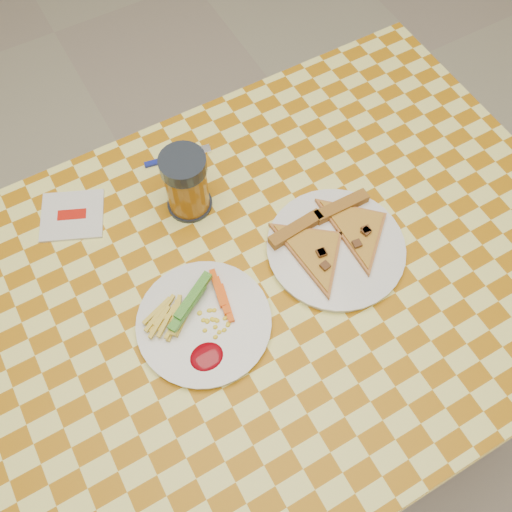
{
  "coord_description": "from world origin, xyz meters",
  "views": [
    {
      "loc": [
        -0.23,
        -0.39,
        1.71
      ],
      "look_at": [
        0.02,
        0.04,
        0.78
      ],
      "focal_mm": 40.0,
      "sensor_mm": 36.0,
      "label": 1
    }
  ],
  "objects_px": {
    "table": "(260,298)",
    "plate_left": "(204,323)",
    "plate_right": "(336,249)",
    "drink_glass": "(186,184)"
  },
  "relations": [
    {
      "from": "table",
      "to": "plate_right",
      "type": "distance_m",
      "value": 0.18
    },
    {
      "from": "plate_left",
      "to": "plate_right",
      "type": "height_order",
      "value": "same"
    },
    {
      "from": "plate_left",
      "to": "plate_right",
      "type": "bearing_deg",
      "value": 2.28
    },
    {
      "from": "plate_left",
      "to": "table",
      "type": "bearing_deg",
      "value": 10.24
    },
    {
      "from": "table",
      "to": "plate_right",
      "type": "xyz_separation_m",
      "value": [
        0.16,
        -0.01,
        0.08
      ]
    },
    {
      "from": "table",
      "to": "drink_glass",
      "type": "distance_m",
      "value": 0.26
    },
    {
      "from": "table",
      "to": "plate_left",
      "type": "distance_m",
      "value": 0.15
    },
    {
      "from": "plate_right",
      "to": "drink_glass",
      "type": "bearing_deg",
      "value": 130.28
    },
    {
      "from": "plate_left",
      "to": "drink_glass",
      "type": "relative_size",
      "value": 1.63
    },
    {
      "from": "table",
      "to": "plate_left",
      "type": "relative_size",
      "value": 5.45
    }
  ]
}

